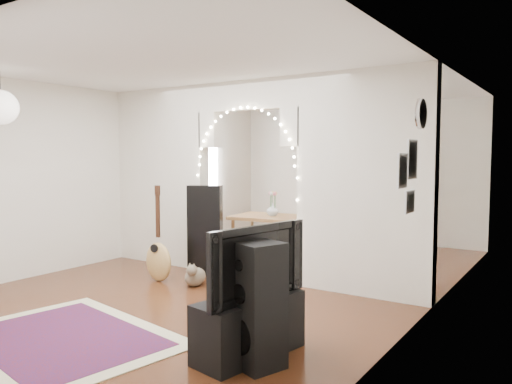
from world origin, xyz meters
The scene contains 24 objects.
floor centered at (0.00, 0.00, 0.00)m, with size 7.50×7.50×0.00m, color black.
ceiling centered at (0.00, 0.00, 2.70)m, with size 5.00×7.50×0.02m, color white.
wall_back centered at (0.00, 3.75, 1.35)m, with size 5.00×0.02×2.70m, color silver.
wall_left centered at (-2.50, 0.00, 1.35)m, with size 0.02×7.50×2.70m, color silver.
wall_right centered at (2.50, 0.00, 1.35)m, with size 0.02×7.50×2.70m, color silver.
divider_wall centered at (0.00, 0.00, 1.42)m, with size 5.00×0.20×2.70m.
fairy_lights centered at (0.00, -0.13, 1.55)m, with size 1.64×0.04×1.60m, color #FFEABF, non-canonical shape.
window centered at (-2.47, 1.80, 1.50)m, with size 0.04×1.20×1.40m, color white.
wall_clock centered at (2.48, -0.60, 2.10)m, with size 0.31×0.31×0.03m, color white.
picture_frames centered at (2.48, -1.00, 1.50)m, with size 0.02×0.50×0.70m, color white, non-canonical shape.
paper_lantern centered at (-1.90, -2.40, 2.25)m, with size 0.40×0.40×0.40m, color white.
ceiling_fan centered at (0.00, 2.00, 2.40)m, with size 1.10×1.10×0.30m, color #BA8B3E, non-canonical shape.
area_rug centered at (-0.09, -2.93, 0.01)m, with size 2.11×1.59×0.02m, color maroon.
guitar_case centered at (-0.59, -0.25, 0.63)m, with size 0.48×0.16×1.26m, color black.
acoustic_guitar centered at (-0.86, -0.91, 0.48)m, with size 0.46×0.25×1.09m.
tabby_cat centered at (-0.28, -0.84, 0.14)m, with size 0.33×0.50×0.33m.
floor_speaker centered at (1.72, -2.43, 0.50)m, with size 0.48×0.45×1.01m.
media_console centered at (1.55, -2.29, 0.25)m, with size 0.40×1.00×0.50m, color black.
tv centered at (1.55, -2.29, 0.81)m, with size 1.07×0.14×0.62m, color black.
bookcase centered at (0.10, 3.50, 0.80)m, with size 1.56×0.40×1.60m, color #C6AD90.
dining_table centered at (-0.13, 0.83, 0.68)m, with size 1.28×0.93×0.76m.
flower_vase centered at (-0.13, 0.83, 0.85)m, with size 0.18×0.18×0.19m, color white.
dining_chair_left centered at (0.33, 0.35, 0.26)m, with size 0.56×0.58×0.53m, color brown.
dining_chair_right centered at (0.87, 0.77, 0.27)m, with size 0.58×0.60×0.54m, color brown.
Camera 1 is at (3.85, -5.68, 1.69)m, focal length 35.00 mm.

